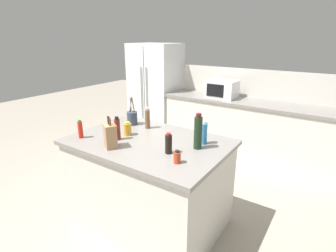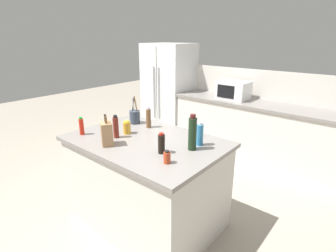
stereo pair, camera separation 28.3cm
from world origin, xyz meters
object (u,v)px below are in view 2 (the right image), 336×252
at_px(refrigerator, 169,90).
at_px(vinegar_bottle, 116,127).
at_px(utensil_crock, 135,116).
at_px(wine_bottle, 192,133).
at_px(dish_soap_bottle, 200,134).
at_px(honey_jar, 127,127).
at_px(soy_sauce_bottle, 161,144).
at_px(spice_jar_paprika, 167,157).
at_px(microwave, 234,90).
at_px(knife_block, 107,134).
at_px(hot_sauce_bottle, 82,126).
at_px(pepper_grinder, 148,118).

xyz_separation_m(refrigerator, vinegar_bottle, (1.30, -2.40, 0.16)).
distance_m(utensil_crock, wine_bottle, 0.97).
relative_size(dish_soap_bottle, honey_jar, 1.61).
distance_m(utensil_crock, soy_sauce_bottle, 0.90).
bearing_deg(honey_jar, wine_bottle, 7.47).
distance_m(dish_soap_bottle, spice_jar_paprika, 0.48).
distance_m(microwave, spice_jar_paprika, 2.53).
distance_m(refrigerator, vinegar_bottle, 2.73).
bearing_deg(knife_block, wine_bottle, 63.66).
distance_m(knife_block, honey_jar, 0.34).
relative_size(spice_jar_paprika, vinegar_bottle, 0.47).
relative_size(refrigerator, soy_sauce_bottle, 9.49).
bearing_deg(hot_sauce_bottle, pepper_grinder, 58.15).
distance_m(utensil_crock, vinegar_bottle, 0.48).
height_order(refrigerator, vinegar_bottle, refrigerator).
xyz_separation_m(refrigerator, spice_jar_paprika, (2.06, -2.50, 0.10)).
bearing_deg(knife_block, vinegar_bottle, 146.78).
bearing_deg(dish_soap_bottle, utensil_crock, 176.34).
bearing_deg(pepper_grinder, refrigerator, 124.28).
bearing_deg(pepper_grinder, honey_jar, -97.84).
bearing_deg(vinegar_bottle, wine_bottle, 18.18).
bearing_deg(microwave, utensil_crock, -98.85).
height_order(refrigerator, spice_jar_paprika, refrigerator).
bearing_deg(knife_block, pepper_grinder, 125.90).
bearing_deg(vinegar_bottle, utensil_crock, 113.88).
relative_size(soy_sauce_bottle, hot_sauce_bottle, 1.00).
bearing_deg(honey_jar, knife_block, -75.03).
bearing_deg(wine_bottle, refrigerator, 133.81).
xyz_separation_m(refrigerator, soy_sauce_bottle, (1.90, -2.38, 0.14)).
relative_size(pepper_grinder, honey_jar, 1.67).
relative_size(refrigerator, wine_bottle, 5.39).
relative_size(vinegar_bottle, honey_jar, 1.67).
distance_m(hot_sauce_bottle, honey_jar, 0.47).
bearing_deg(vinegar_bottle, soy_sauce_bottle, 1.29).
xyz_separation_m(microwave, utensil_crock, (-0.30, -1.91, -0.06)).
height_order(refrigerator, knife_block, refrigerator).
xyz_separation_m(vinegar_bottle, pepper_grinder, (0.04, 0.43, 0.00)).
distance_m(wine_bottle, hot_sauce_bottle, 1.18).
distance_m(knife_block, dish_soap_bottle, 0.87).
height_order(knife_block, soy_sauce_bottle, knife_block).
height_order(vinegar_bottle, hot_sauce_bottle, vinegar_bottle).
bearing_deg(dish_soap_bottle, vinegar_bottle, -153.45).
height_order(microwave, soy_sauce_bottle, microwave).
relative_size(soy_sauce_bottle, honey_jar, 1.33).
xyz_separation_m(spice_jar_paprika, soy_sauce_bottle, (-0.16, 0.12, 0.04)).
distance_m(refrigerator, hot_sauce_bottle, 2.75).
relative_size(knife_block, dish_soap_bottle, 1.28).
bearing_deg(spice_jar_paprika, pepper_grinder, 143.51).
relative_size(utensil_crock, hot_sauce_bottle, 1.69).
height_order(knife_block, pepper_grinder, knife_block).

